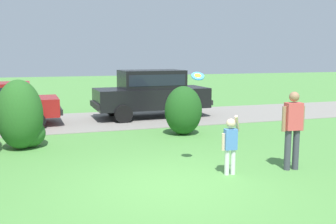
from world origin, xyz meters
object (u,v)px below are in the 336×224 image
(adult_onlooker, at_px, (293,126))
(frisbee, at_px, (198,76))
(parked_suv, at_px, (151,91))
(child_thrower, at_px, (230,142))

(adult_onlooker, bearing_deg, frisbee, 159.49)
(frisbee, distance_m, adult_onlooker, 2.36)
(parked_suv, relative_size, adult_onlooker, 2.74)
(frisbee, bearing_deg, adult_onlooker, -20.51)
(parked_suv, relative_size, child_thrower, 3.70)
(parked_suv, bearing_deg, frisbee, -97.53)
(child_thrower, height_order, adult_onlooker, adult_onlooker)
(frisbee, height_order, adult_onlooker, frisbee)
(child_thrower, distance_m, frisbee, 1.58)
(frisbee, xyz_separation_m, adult_onlooker, (1.96, -0.73, -1.09))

